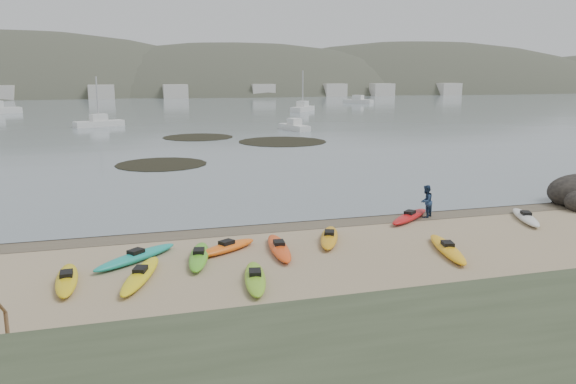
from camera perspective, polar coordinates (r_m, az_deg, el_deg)
name	(u,v)px	position (r m, az deg, el deg)	size (l,w,h in m)	color
ground	(288,223)	(26.52, 0.00, -3.17)	(600.00, 600.00, 0.00)	tan
wet_sand	(290,225)	(26.24, 0.18, -3.33)	(60.00, 60.00, 0.00)	brown
water	(136,87)	(324.75, -15.14, 10.24)	(1200.00, 1200.00, 0.00)	slate
kayaks	(289,249)	(22.15, 0.10, -5.77)	(21.74, 9.18, 0.34)	yellow
person_east	(426,201)	(28.21, 13.85, -0.92)	(0.78, 0.61, 1.61)	navy
kelp_mats	(229,145)	(56.21, -6.02, 4.79)	(21.14, 25.82, 0.04)	black
moored_boats	(197,110)	(105.21, -9.26, 8.25)	(84.41, 66.66, 1.21)	silver
far_hills	(247,133)	(224.62, -4.14, 6.00)	(550.00, 135.00, 80.00)	#384235
far_town	(170,91)	(170.18, -11.90, 9.97)	(199.00, 5.00, 4.00)	beige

